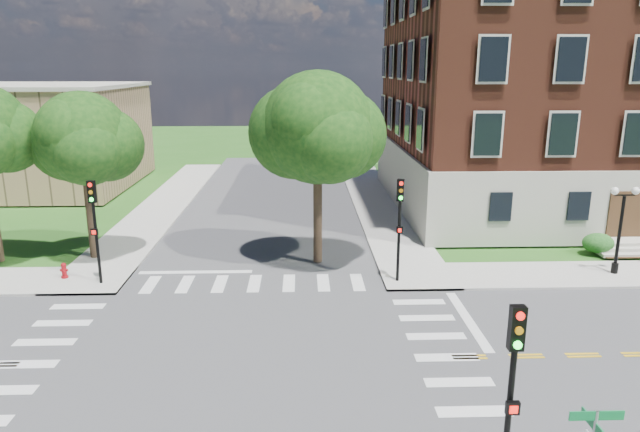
{
  "coord_description": "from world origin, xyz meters",
  "views": [
    {
      "loc": [
        2.23,
        -17.67,
        9.76
      ],
      "look_at": [
        3.05,
        7.32,
        3.2
      ],
      "focal_mm": 32.0,
      "sensor_mm": 36.0,
      "label": 1
    }
  ],
  "objects_px": {
    "twin_lamp_west": "(621,225)",
    "fire_hydrant": "(64,271)",
    "traffic_signal_nw": "(94,219)",
    "traffic_signal_se": "(512,381)",
    "traffic_signal_ne": "(400,217)"
  },
  "relations": [
    {
      "from": "twin_lamp_west",
      "to": "fire_hydrant",
      "type": "bearing_deg",
      "value": 179.56
    },
    {
      "from": "traffic_signal_nw",
      "to": "twin_lamp_west",
      "type": "xyz_separation_m",
      "value": [
        24.33,
        0.53,
        -0.66
      ]
    },
    {
      "from": "traffic_signal_se",
      "to": "traffic_signal_ne",
      "type": "height_order",
      "value": "same"
    },
    {
      "from": "traffic_signal_ne",
      "to": "fire_hydrant",
      "type": "xyz_separation_m",
      "value": [
        -15.63,
        0.87,
        -2.72
      ]
    },
    {
      "from": "traffic_signal_se",
      "to": "traffic_signal_nw",
      "type": "relative_size",
      "value": 1.0
    },
    {
      "from": "twin_lamp_west",
      "to": "fire_hydrant",
      "type": "relative_size",
      "value": 5.64
    },
    {
      "from": "twin_lamp_west",
      "to": "traffic_signal_se",
      "type": "bearing_deg",
      "value": -125.9
    },
    {
      "from": "traffic_signal_ne",
      "to": "twin_lamp_west",
      "type": "height_order",
      "value": "traffic_signal_ne"
    },
    {
      "from": "traffic_signal_se",
      "to": "traffic_signal_nw",
      "type": "bearing_deg",
      "value": 134.53
    },
    {
      "from": "traffic_signal_ne",
      "to": "traffic_signal_se",
      "type": "bearing_deg",
      "value": -89.57
    },
    {
      "from": "fire_hydrant",
      "to": "traffic_signal_se",
      "type": "bearing_deg",
      "value": -43.16
    },
    {
      "from": "traffic_signal_ne",
      "to": "fire_hydrant",
      "type": "height_order",
      "value": "traffic_signal_ne"
    },
    {
      "from": "twin_lamp_west",
      "to": "fire_hydrant",
      "type": "height_order",
      "value": "twin_lamp_west"
    },
    {
      "from": "traffic_signal_nw",
      "to": "traffic_signal_ne",
      "type": "bearing_deg",
      "value": -0.59
    },
    {
      "from": "traffic_signal_se",
      "to": "traffic_signal_ne",
      "type": "distance_m",
      "value": 13.89
    }
  ]
}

